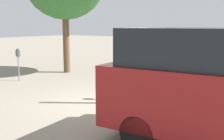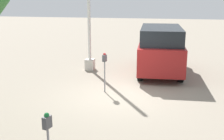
# 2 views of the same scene
# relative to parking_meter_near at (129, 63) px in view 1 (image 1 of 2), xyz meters

# --- Properties ---
(ground_plane) EXTENTS (80.00, 80.00, 0.00)m
(ground_plane) POSITION_rel_parking_meter_near_xyz_m (-0.31, -0.61, -1.15)
(ground_plane) COLOR gray
(parking_meter_near) EXTENTS (0.22, 0.15, 1.57)m
(parking_meter_near) POSITION_rel_parking_meter_near_xyz_m (0.00, 0.00, 0.00)
(parking_meter_near) COLOR gray
(parking_meter_near) RESTS_ON ground
(parking_meter_far) EXTENTS (0.22, 0.15, 1.36)m
(parking_meter_far) POSITION_rel_parking_meter_near_xyz_m (-5.33, -0.02, -0.15)
(parking_meter_far) COLOR gray
(parking_meter_far) RESTS_ON ground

